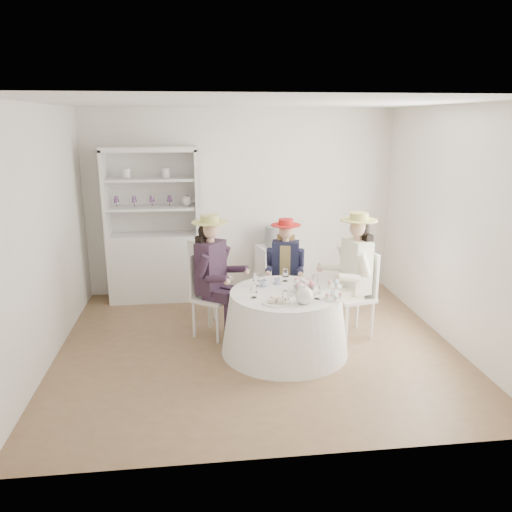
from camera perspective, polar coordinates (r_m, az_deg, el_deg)
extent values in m
plane|color=brown|center=(5.88, 0.12, -10.17)|extent=(4.50, 4.50, 0.00)
plane|color=white|center=(5.31, 0.13, 17.13)|extent=(4.50, 4.50, 0.00)
plane|color=white|center=(7.40, -1.74, 6.12)|extent=(4.50, 0.00, 4.50)
plane|color=white|center=(3.54, 4.02, -4.25)|extent=(4.50, 0.00, 4.50)
plane|color=white|center=(5.64, -23.22, 1.96)|extent=(0.00, 4.50, 4.50)
plane|color=white|center=(6.13, 21.54, 3.12)|extent=(0.00, 4.50, 4.50)
cone|color=white|center=(5.63, 3.31, -7.61)|extent=(1.42, 1.42, 0.68)
cylinder|color=white|center=(5.51, 3.37, -4.24)|extent=(1.22, 1.22, 0.02)
cube|color=silver|center=(7.34, -11.40, -1.19)|extent=(1.37, 0.82, 0.97)
cube|color=silver|center=(7.33, -11.72, 7.36)|extent=(1.25, 0.40, 1.18)
cube|color=silver|center=(7.06, -12.12, 11.86)|extent=(1.37, 0.82, 0.06)
cube|color=silver|center=(7.20, -16.83, 6.88)|extent=(0.17, 0.48, 1.18)
cube|color=silver|center=(7.09, -6.80, 7.31)|extent=(0.17, 0.48, 1.18)
cube|color=silver|center=(7.15, -11.77, 5.42)|extent=(1.27, 0.75, 0.03)
cube|color=silver|center=(7.10, -11.94, 8.58)|extent=(1.27, 0.75, 0.03)
sphere|color=white|center=(7.11, -7.90, 6.24)|extent=(0.15, 0.15, 0.15)
cube|color=silver|center=(7.43, 2.15, -1.63)|extent=(0.56, 0.56, 0.73)
cylinder|color=black|center=(7.30, 2.19, 2.25)|extent=(0.32, 0.32, 0.30)
cube|color=silver|center=(6.00, -4.93, -4.83)|extent=(0.58, 0.58, 0.04)
cylinder|color=silver|center=(5.87, -4.40, -7.81)|extent=(0.04, 0.04, 0.46)
cylinder|color=silver|center=(6.13, -2.69, -6.74)|extent=(0.04, 0.04, 0.46)
cylinder|color=silver|center=(6.05, -7.10, -7.18)|extent=(0.04, 0.04, 0.46)
cylinder|color=silver|center=(6.30, -5.32, -6.17)|extent=(0.04, 0.04, 0.46)
cube|color=silver|center=(6.01, -6.50, -1.98)|extent=(0.26, 0.34, 0.52)
cube|color=black|center=(5.89, -5.19, -1.25)|extent=(0.39, 0.43, 0.61)
cube|color=black|center=(5.83, -4.42, -4.54)|extent=(0.37, 0.32, 0.13)
cylinder|color=black|center=(5.87, -3.14, -7.67)|extent=(0.10, 0.10, 0.48)
cylinder|color=black|center=(5.67, -6.06, -1.14)|extent=(0.20, 0.18, 0.29)
cube|color=black|center=(5.98, -3.44, -4.01)|extent=(0.37, 0.32, 0.13)
cylinder|color=black|center=(6.02, -2.20, -7.06)|extent=(0.10, 0.10, 0.48)
cylinder|color=black|center=(6.02, -3.73, -0.12)|extent=(0.20, 0.18, 0.29)
cylinder|color=#D8A889|center=(5.80, -5.26, 1.83)|extent=(0.09, 0.09, 0.08)
sphere|color=#D8A889|center=(5.78, -5.29, 2.94)|extent=(0.20, 0.20, 0.20)
sphere|color=black|center=(5.81, -5.67, 2.84)|extent=(0.20, 0.20, 0.20)
cube|color=black|center=(5.88, -5.91, 0.53)|extent=(0.21, 0.25, 0.40)
cylinder|color=tan|center=(5.76, -5.31, 3.86)|extent=(0.42, 0.42, 0.01)
cylinder|color=tan|center=(5.75, -5.32, 4.27)|extent=(0.21, 0.21, 0.08)
cube|color=silver|center=(6.48, 3.32, -3.68)|extent=(0.45, 0.45, 0.04)
cylinder|color=silver|center=(6.42, 1.88, -5.91)|extent=(0.03, 0.03, 0.42)
cylinder|color=silver|center=(6.41, 4.59, -5.99)|extent=(0.03, 0.03, 0.42)
cylinder|color=silver|center=(6.70, 2.05, -4.98)|extent=(0.03, 0.03, 0.42)
cylinder|color=silver|center=(6.69, 4.64, -5.06)|extent=(0.03, 0.03, 0.42)
cube|color=silver|center=(6.57, 3.42, -1.10)|extent=(0.36, 0.10, 0.47)
cube|color=#1B1E37|center=(6.39, 3.37, -0.67)|extent=(0.37, 0.26, 0.55)
cube|color=tan|center=(6.39, 3.37, -0.67)|extent=(0.17, 0.23, 0.47)
cube|color=#1B1E37|center=(6.35, 2.52, -3.35)|extent=(0.19, 0.34, 0.11)
cylinder|color=#1B1E37|center=(6.33, 2.42, -6.16)|extent=(0.09, 0.09, 0.43)
cylinder|color=#1B1E37|center=(6.35, 1.61, -0.14)|extent=(0.12, 0.18, 0.26)
cube|color=#1B1E37|center=(6.35, 4.05, -3.39)|extent=(0.19, 0.34, 0.11)
cylinder|color=#1B1E37|center=(6.32, 3.97, -6.21)|extent=(0.09, 0.09, 0.43)
cylinder|color=#1B1E37|center=(6.34, 5.13, -0.23)|extent=(0.12, 0.18, 0.26)
cylinder|color=#D8A889|center=(6.32, 3.41, 1.88)|extent=(0.08, 0.08, 0.08)
sphere|color=#D8A889|center=(6.30, 3.43, 2.80)|extent=(0.18, 0.18, 0.18)
sphere|color=tan|center=(6.34, 3.44, 2.76)|extent=(0.18, 0.18, 0.18)
cube|color=tan|center=(6.43, 3.42, 0.89)|extent=(0.24, 0.12, 0.36)
cylinder|color=red|center=(6.28, 3.44, 3.56)|extent=(0.38, 0.38, 0.01)
cylinder|color=red|center=(6.27, 3.45, 3.90)|extent=(0.19, 0.19, 0.08)
cube|color=silver|center=(6.08, 11.03, -4.68)|extent=(0.51, 0.51, 0.04)
cylinder|color=silver|center=(6.23, 8.75, -6.51)|extent=(0.04, 0.04, 0.47)
cylinder|color=silver|center=(5.95, 10.31, -7.64)|extent=(0.04, 0.04, 0.47)
cylinder|color=silver|center=(6.39, 11.47, -6.07)|extent=(0.04, 0.04, 0.47)
cylinder|color=silver|center=(6.12, 13.11, -7.14)|extent=(0.04, 0.04, 0.47)
cube|color=silver|center=(6.09, 12.73, -1.89)|extent=(0.12, 0.40, 0.53)
cube|color=white|center=(5.97, 11.39, -1.09)|extent=(0.29, 0.42, 0.62)
cube|color=white|center=(6.07, 9.56, -3.79)|extent=(0.39, 0.22, 0.13)
cylinder|color=white|center=(6.11, 8.19, -6.80)|extent=(0.11, 0.11, 0.49)
cylinder|color=white|center=(6.11, 10.03, 0.09)|extent=(0.20, 0.14, 0.29)
cube|color=white|center=(5.91, 10.46, -4.36)|extent=(0.39, 0.22, 0.13)
cylinder|color=white|center=(5.96, 9.06, -7.45)|extent=(0.11, 0.11, 0.49)
cylinder|color=white|center=(5.75, 12.19, -1.00)|extent=(0.20, 0.14, 0.29)
cylinder|color=#D8A889|center=(5.89, 11.56, 2.01)|extent=(0.10, 0.10, 0.09)
sphere|color=#D8A889|center=(5.86, 11.62, 3.13)|extent=(0.20, 0.20, 0.20)
sphere|color=black|center=(5.89, 12.02, 3.00)|extent=(0.20, 0.20, 0.20)
cube|color=black|center=(5.97, 12.19, 0.67)|extent=(0.14, 0.27, 0.41)
cylinder|color=tan|center=(5.84, 11.67, 4.05)|extent=(0.43, 0.43, 0.01)
cylinder|color=tan|center=(5.84, 11.70, 4.46)|extent=(0.21, 0.21, 0.09)
cube|color=silver|center=(6.65, -5.20, -2.72)|extent=(0.60, 0.60, 0.04)
cylinder|color=silver|center=(6.77, -3.13, -4.54)|extent=(0.04, 0.04, 0.47)
cylinder|color=silver|center=(6.96, -5.48, -4.04)|extent=(0.04, 0.04, 0.47)
cylinder|color=silver|center=(6.51, -4.80, -5.41)|extent=(0.04, 0.04, 0.47)
cylinder|color=silver|center=(6.70, -7.20, -4.86)|extent=(0.04, 0.04, 0.47)
cube|color=silver|center=(6.42, -6.26, -0.72)|extent=(0.34, 0.27, 0.53)
imported|color=white|center=(5.65, 0.82, -3.21)|extent=(0.10, 0.10, 0.07)
imported|color=white|center=(5.75, 2.42, -2.95)|extent=(0.08, 0.08, 0.06)
imported|color=white|center=(5.65, 5.79, -3.32)|extent=(0.09, 0.09, 0.07)
imported|color=white|center=(5.46, 5.45, -4.01)|extent=(0.26, 0.26, 0.06)
sphere|color=pink|center=(5.52, 6.08, -3.23)|extent=(0.06, 0.06, 0.06)
sphere|color=white|center=(5.55, 5.93, -3.14)|extent=(0.06, 0.06, 0.06)
sphere|color=pink|center=(5.56, 5.64, -3.08)|extent=(0.06, 0.06, 0.06)
sphere|color=white|center=(5.56, 5.32, -3.08)|extent=(0.06, 0.06, 0.06)
sphere|color=pink|center=(5.54, 5.06, -3.14)|extent=(0.06, 0.06, 0.06)
sphere|color=white|center=(5.51, 4.95, -3.23)|extent=(0.06, 0.06, 0.06)
sphere|color=pink|center=(5.48, 5.01, -3.33)|extent=(0.06, 0.06, 0.06)
sphere|color=white|center=(5.46, 5.24, -3.41)|extent=(0.06, 0.06, 0.06)
sphere|color=pink|center=(5.46, 5.56, -3.44)|extent=(0.06, 0.06, 0.06)
sphere|color=white|center=(5.47, 5.87, -3.41)|extent=(0.06, 0.06, 0.06)
sphere|color=pink|center=(5.49, 6.06, -3.33)|extent=(0.06, 0.06, 0.06)
sphere|color=white|center=(5.16, 5.55, -4.54)|extent=(0.19, 0.19, 0.19)
cylinder|color=white|center=(5.18, 6.81, -4.36)|extent=(0.11, 0.03, 0.09)
cylinder|color=white|center=(5.13, 5.58, -3.54)|extent=(0.04, 0.04, 0.02)
cylinder|color=white|center=(5.18, 2.34, -5.32)|extent=(0.29, 0.29, 0.01)
cube|color=beige|center=(5.14, 1.76, -5.15)|extent=(0.07, 0.04, 0.03)
cube|color=beige|center=(5.17, 2.34, -4.91)|extent=(0.08, 0.06, 0.03)
cube|color=beige|center=(5.20, 2.91, -4.93)|extent=(0.08, 0.07, 0.03)
cube|color=beige|center=(5.20, 2.02, -4.76)|extent=(0.08, 0.08, 0.03)
cube|color=beige|center=(5.13, 2.79, -5.19)|extent=(0.07, 0.08, 0.03)
cylinder|color=white|center=(5.35, 8.86, -4.84)|extent=(0.22, 0.22, 0.01)
cylinder|color=white|center=(5.32, 8.89, -4.17)|extent=(0.02, 0.02, 0.14)
cylinder|color=white|center=(5.30, 8.92, -3.44)|extent=(0.16, 0.16, 0.01)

